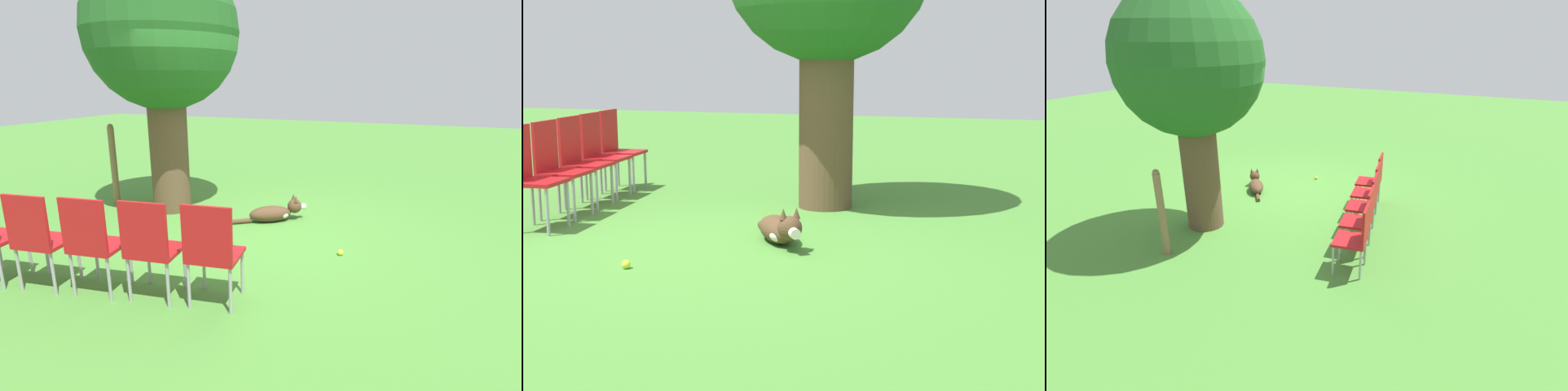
# 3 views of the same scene
# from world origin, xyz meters

# --- Properties ---
(ground_plane) EXTENTS (30.00, 30.00, 0.00)m
(ground_plane) POSITION_xyz_m (0.00, 0.00, 0.00)
(ground_plane) COLOR #478433
(oak_tree) EXTENTS (2.16, 2.16, 3.67)m
(oak_tree) POSITION_xyz_m (0.57, 1.58, 2.50)
(oak_tree) COLOR brown
(oak_tree) RESTS_ON ground_plane
(dog) EXTENTS (0.70, 0.91, 0.36)m
(dog) POSITION_xyz_m (0.64, -0.09, 0.12)
(dog) COLOR #513823
(dog) RESTS_ON ground_plane
(fence_post) EXTENTS (0.10, 0.10, 1.29)m
(fence_post) POSITION_xyz_m (0.48, 2.58, 0.65)
(fence_post) COLOR #846647
(fence_post) RESTS_ON ground_plane
(red_chair_0) EXTENTS (0.48, 0.49, 0.96)m
(red_chair_0) POSITION_xyz_m (-1.69, -0.35, 0.55)
(red_chair_0) COLOR #B21419
(red_chair_0) RESTS_ON ground_plane
(red_chair_1) EXTENTS (0.48, 0.49, 0.96)m
(red_chair_1) POSITION_xyz_m (-1.80, 0.20, 0.55)
(red_chair_1) COLOR #B21419
(red_chair_1) RESTS_ON ground_plane
(red_chair_2) EXTENTS (0.48, 0.49, 0.96)m
(red_chair_2) POSITION_xyz_m (-1.91, 0.75, 0.55)
(red_chair_2) COLOR #B21419
(red_chair_2) RESTS_ON ground_plane
(red_chair_3) EXTENTS (0.48, 0.49, 0.96)m
(red_chair_3) POSITION_xyz_m (-2.02, 1.30, 0.55)
(red_chair_3) COLOR #B21419
(red_chair_3) RESTS_ON ground_plane
(red_chair_4) EXTENTS (0.48, 0.49, 0.96)m
(red_chair_4) POSITION_xyz_m (-2.13, 1.85, 0.55)
(red_chair_4) COLOR #B21419
(red_chair_4) RESTS_ON ground_plane
(tennis_ball) EXTENTS (0.07, 0.07, 0.07)m
(tennis_ball) POSITION_xyz_m (-0.19, -1.19, 0.03)
(tennis_ball) COLOR #CCE033
(tennis_ball) RESTS_ON ground_plane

